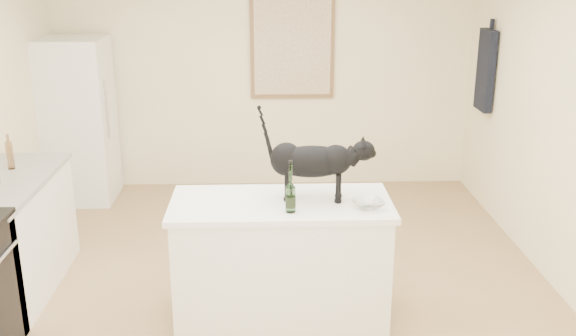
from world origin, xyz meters
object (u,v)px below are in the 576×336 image
at_px(black_cat, 312,166).
at_px(wine_bottle, 291,190).
at_px(fridge, 77,121).
at_px(glass_bowl, 368,204).

xyz_separation_m(black_cat, wine_bottle, (-0.15, -0.23, -0.09)).
relative_size(fridge, black_cat, 2.48).
xyz_separation_m(black_cat, glass_bowl, (0.36, -0.18, -0.21)).
bearing_deg(glass_bowl, fridge, 134.21).
distance_m(black_cat, glass_bowl, 0.46).
bearing_deg(glass_bowl, black_cat, 153.73).
relative_size(fridge, glass_bowl, 8.26).
distance_m(wine_bottle, glass_bowl, 0.53).
distance_m(fridge, wine_bottle, 3.47).
relative_size(black_cat, wine_bottle, 2.26).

